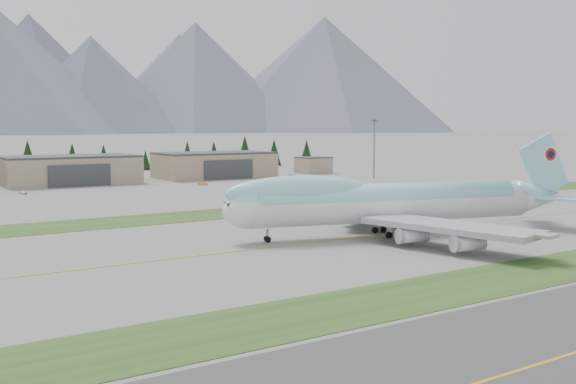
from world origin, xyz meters
TOP-DOWN VIEW (x-y plane):
  - ground at (0.00, 0.00)m, footprint 7000.00×7000.00m
  - grass_strip_near at (0.00, -38.00)m, footprint 400.00×14.00m
  - grass_strip_far at (0.00, 45.00)m, footprint 400.00×18.00m
  - taxiway_line_main at (0.00, 0.00)m, footprint 400.00×0.40m
  - boeing_747_freighter at (9.61, -1.75)m, footprint 77.39×64.51m
  - hangar_center at (-15.00, 149.90)m, footprint 48.00×26.60m
  - hangar_right at (45.00, 149.90)m, footprint 48.00×26.60m
  - control_shed at (95.00, 148.00)m, footprint 14.00×12.00m
  - floodlight_masts at (-34.62, 108.81)m, footprint 200.92×8.70m
  - service_vehicle_a at (-37.21, 120.77)m, footprint 2.32×3.78m
  - service_vehicle_b at (25.03, 119.18)m, footprint 4.23×3.00m
  - service_vehicle_c at (75.12, 135.36)m, footprint 2.55×3.84m
  - conifer_belt at (6.24, 211.05)m, footprint 274.23×16.31m

SIDE VIEW (x-z plane):
  - ground at x=0.00m, z-range 0.00..0.00m
  - grass_strip_near at x=0.00m, z-range -0.04..0.04m
  - grass_strip_far at x=0.00m, z-range -0.04..0.04m
  - taxiway_line_main at x=0.00m, z-range -0.01..0.01m
  - service_vehicle_a at x=-37.21m, z-range -0.60..0.60m
  - service_vehicle_b at x=25.03m, z-range -0.66..0.66m
  - service_vehicle_c at x=75.12m, z-range -0.52..0.52m
  - control_shed at x=95.00m, z-range 0.00..7.60m
  - hangar_center at x=-15.00m, z-range -0.01..10.79m
  - hangar_right at x=45.00m, z-range -0.01..10.79m
  - boeing_747_freighter at x=9.61m, z-range -3.47..16.90m
  - conifer_belt at x=6.24m, z-range -1.09..15.88m
  - floodlight_masts at x=-34.62m, z-range 3.64..28.15m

